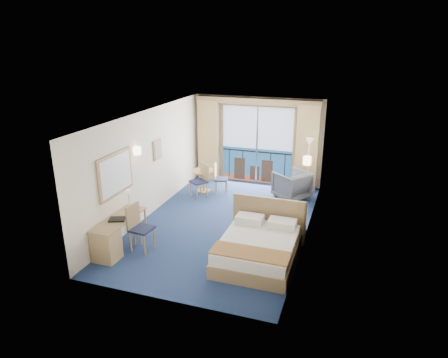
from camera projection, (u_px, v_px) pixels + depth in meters
floor at (224, 223)px, 9.89m from camera, size 6.50×6.50×0.00m
room_walls at (224, 154)px, 9.31m from camera, size 4.04×6.54×2.72m
balcony_door at (257, 147)px, 12.40m from camera, size 2.36×0.03×2.52m
curtain_left at (209, 140)px, 12.69m from camera, size 0.65×0.22×2.55m
curtain_right at (307, 148)px, 11.75m from camera, size 0.65×0.22×2.55m
pelmet at (257, 101)px, 11.82m from camera, size 3.80×0.25×0.18m
mirror at (116, 174)px, 8.63m from camera, size 0.05×1.25×0.95m
wall_print at (158, 150)px, 10.36m from camera, size 0.04×0.42×0.52m
sconce_left at (137, 151)px, 9.33m from camera, size 0.18×0.18×0.18m
sconce_right at (307, 161)px, 8.56m from camera, size 0.18×0.18×0.18m
bed at (259, 247)px, 8.16m from camera, size 1.65×1.96×1.03m
nightstand at (296, 221)px, 9.35m from camera, size 0.43×0.41×0.57m
phone at (296, 208)px, 9.25m from camera, size 0.24×0.22×0.09m
armchair at (292, 185)px, 11.33m from camera, size 1.22×1.21×0.80m
floor_lamp at (309, 152)px, 11.28m from camera, size 0.24×0.24×1.70m
desk at (109, 240)px, 8.24m from camera, size 0.51×1.50×0.70m
desk_chair at (138, 225)px, 8.51m from camera, size 0.49×0.48×1.02m
folder at (117, 219)px, 8.43m from camera, size 0.41×0.36×0.03m
desk_lamp at (128, 195)px, 8.93m from camera, size 0.11×0.11×0.42m
round_table at (204, 176)px, 11.83m from camera, size 0.72×0.72×0.64m
table_chair_a at (218, 177)px, 11.71m from camera, size 0.46×0.46×0.89m
table_chair_b at (201, 178)px, 11.41m from camera, size 0.60×0.60×0.99m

